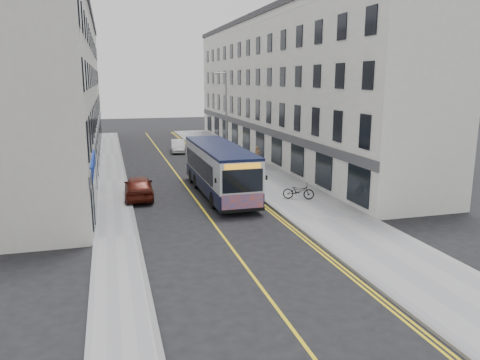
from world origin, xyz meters
TOP-DOWN VIEW (x-y plane):
  - ground at (0.00, 0.00)m, footprint 140.00×140.00m
  - pavement_east at (6.25, 12.00)m, footprint 4.50×64.00m
  - pavement_west at (-5.00, 12.00)m, footprint 2.00×64.00m
  - kerb_east at (4.00, 12.00)m, footprint 0.18×64.00m
  - kerb_west at (-4.00, 12.00)m, footprint 0.18×64.00m
  - road_centre_line at (0.00, 12.00)m, footprint 0.12×64.00m
  - road_dbl_yellow_inner at (3.55, 12.00)m, footprint 0.10×64.00m
  - road_dbl_yellow_outer at (3.75, 12.00)m, footprint 0.10×64.00m
  - terrace_east at (11.50, 21.00)m, footprint 6.00×46.00m
  - terrace_west at (-9.00, 21.00)m, footprint 6.00×46.00m
  - streetlamp at (4.17, 14.00)m, footprint 1.32×0.18m
  - city_bus at (1.76, 5.98)m, footprint 2.59×11.08m
  - bicycle at (6.09, 2.99)m, footprint 2.03×1.39m
  - pedestrian_near at (7.21, 14.82)m, footprint 0.62×0.42m
  - pedestrian_far at (5.28, 13.81)m, footprint 1.20×1.14m
  - car_white at (1.80, 24.84)m, footprint 1.83×4.04m
  - car_maroon at (-3.40, 6.31)m, footprint 1.93×4.45m

SIDE VIEW (x-z plane):
  - ground at x=0.00m, z-range 0.00..0.00m
  - road_centre_line at x=0.00m, z-range 0.00..0.01m
  - road_dbl_yellow_inner at x=3.55m, z-range 0.00..0.01m
  - road_dbl_yellow_outer at x=3.75m, z-range 0.00..0.01m
  - pavement_east at x=6.25m, z-range 0.00..0.12m
  - pavement_west at x=-5.00m, z-range 0.00..0.12m
  - kerb_east at x=4.00m, z-range 0.00..0.13m
  - kerb_west at x=-4.00m, z-range 0.00..0.13m
  - bicycle at x=6.09m, z-range 0.12..1.13m
  - car_white at x=1.80m, z-range 0.00..1.29m
  - car_maroon at x=-3.40m, z-range 0.00..1.49m
  - pedestrian_near at x=7.21m, z-range 0.12..1.78m
  - pedestrian_far at x=5.28m, z-range 0.12..2.08m
  - city_bus at x=1.76m, z-range 0.15..3.37m
  - streetlamp at x=4.17m, z-range 0.38..8.38m
  - terrace_east at x=11.50m, z-range 0.00..13.00m
  - terrace_west at x=-9.00m, z-range 0.00..13.00m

